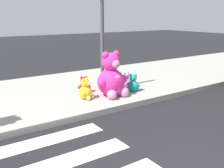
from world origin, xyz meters
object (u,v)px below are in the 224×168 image
object	(u,v)px
plush_pink_large	(112,78)
plush_white	(118,78)
plush_red	(84,86)
plush_teal	(133,84)
plush_yellow	(86,91)
plush_lavender	(126,81)
plush_brown	(104,79)
sign_pole	(102,33)

from	to	relation	value
plush_pink_large	plush_white	world-z (taller)	plush_pink_large
plush_red	plush_white	size ratio (longest dim) A/B	1.03
plush_teal	plush_yellow	size ratio (longest dim) A/B	0.92
plush_lavender	plush_brown	bearing A→B (deg)	121.21
plush_teal	plush_white	world-z (taller)	plush_teal
plush_teal	plush_yellow	bearing A→B (deg)	175.42
plush_teal	plush_white	bearing A→B (deg)	82.29
plush_red	plush_white	bearing A→B (deg)	12.06
plush_pink_large	plush_yellow	xyz separation A→B (m)	(-0.74, 0.15, -0.27)
plush_teal	plush_white	size ratio (longest dim) A/B	1.11
sign_pole	plush_brown	distance (m)	1.62
plush_yellow	plush_brown	bearing A→B (deg)	38.22
sign_pole	plush_red	distance (m)	1.61
sign_pole	plush_teal	xyz separation A→B (m)	(0.71, -0.56, -1.49)
plush_pink_large	plush_red	bearing A→B (deg)	125.97
plush_lavender	plush_brown	size ratio (longest dim) A/B	0.96
plush_pink_large	plush_yellow	size ratio (longest dim) A/B	2.16
sign_pole	plush_lavender	xyz separation A→B (m)	(0.78, -0.12, -1.50)
sign_pole	plush_red	xyz separation A→B (m)	(-0.57, 0.10, -1.50)
plush_brown	plush_teal	bearing A→B (deg)	-73.41
plush_brown	plush_yellow	bearing A→B (deg)	-141.78
plush_brown	plush_lavender	bearing A→B (deg)	-58.79
plush_yellow	plush_lavender	bearing A→B (deg)	11.39
sign_pole	plush_yellow	bearing A→B (deg)	-151.58
sign_pole	plush_pink_large	world-z (taller)	sign_pole
plush_yellow	plush_white	xyz separation A→B (m)	(1.66, 0.84, -0.04)
sign_pole	plush_pink_large	size ratio (longest dim) A/B	2.57
plush_lavender	plush_teal	size ratio (longest dim) A/B	0.95
plush_pink_large	plush_brown	size ratio (longest dim) A/B	2.37
plush_pink_large	plush_lavender	world-z (taller)	plush_pink_large
plush_lavender	plush_teal	bearing A→B (deg)	-98.02
plush_teal	sign_pole	bearing A→B (deg)	141.75
plush_brown	plush_yellow	distance (m)	1.54
plush_pink_large	plush_lavender	distance (m)	1.01
plush_brown	plush_white	world-z (taller)	plush_brown
plush_red	plush_lavender	bearing A→B (deg)	-9.26
sign_pole	plush_brown	bearing A→B (deg)	52.34
plush_yellow	plush_pink_large	bearing A→B (deg)	-11.20
plush_pink_large	plush_brown	distance (m)	1.23
plush_brown	plush_white	xyz separation A→B (m)	(0.45, -0.11, -0.02)
plush_lavender	plush_yellow	bearing A→B (deg)	-168.61
plush_white	plush_teal	bearing A→B (deg)	-97.71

